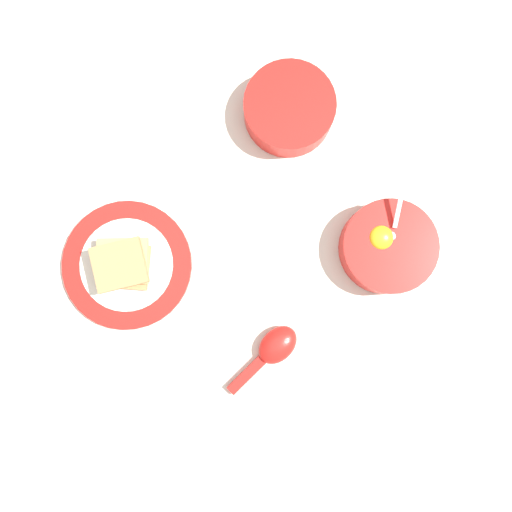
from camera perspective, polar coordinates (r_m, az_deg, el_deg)
name	(u,v)px	position (r m, az deg, el deg)	size (l,w,h in m)	color
ground_plane	(252,238)	(0.85, -0.46, 2.02)	(3.00, 3.00, 0.00)	silver
egg_bowl	(388,247)	(0.85, 14.81, 1.00)	(0.16, 0.16, 0.08)	red
toast_plate	(127,265)	(0.87, -14.50, -1.00)	(0.22, 0.22, 0.01)	red
toast_sandwich	(122,264)	(0.84, -15.07, -0.91)	(0.10, 0.10, 0.04)	tan
soup_spoon	(273,349)	(0.84, 2.01, -10.57)	(0.11, 0.14, 0.03)	red
congee_bowl	(289,109)	(0.88, 3.81, 16.46)	(0.15, 0.15, 0.05)	red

